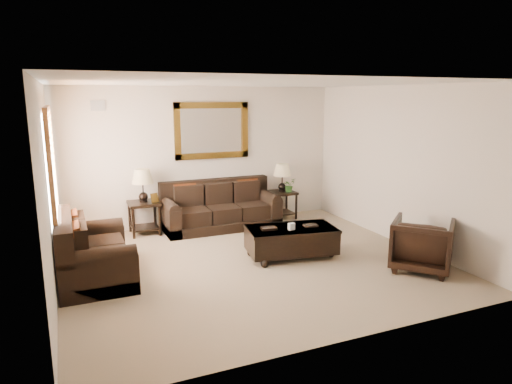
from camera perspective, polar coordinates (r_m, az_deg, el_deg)
name	(u,v)px	position (r m, az deg, el deg)	size (l,w,h in m)	color
room	(251,176)	(6.74, -0.59, 1.96)	(5.51, 5.01, 2.71)	#827459
window	(52,165)	(7.11, -24.17, 3.05)	(0.07, 1.96, 1.66)	white
mirror	(212,131)	(9.05, -5.52, 7.65)	(1.50, 0.06, 1.10)	#4F310F
air_vent	(98,106)	(8.64, -19.14, 10.17)	(0.25, 0.02, 0.18)	#999999
sofa	(220,211)	(8.92, -4.54, -2.33)	(2.21, 0.95, 0.90)	black
loveseat	(90,256)	(6.81, -20.01, -7.47)	(0.97, 1.64, 0.92)	black
end_table_left	(143,192)	(8.60, -13.92, 0.01)	(0.55, 0.55, 1.22)	black
end_table_right	(282,183)	(9.48, 3.28, 1.15)	(0.52, 0.52, 1.15)	black
coffee_table	(291,238)	(7.31, 4.41, -5.80)	(1.50, 0.97, 0.59)	black
armchair	(422,242)	(7.14, 20.06, -5.90)	(0.82, 0.77, 0.84)	black
potted_plant	(289,187)	(9.46, 4.15, 0.68)	(0.25, 0.28, 0.22)	#2A5C1F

